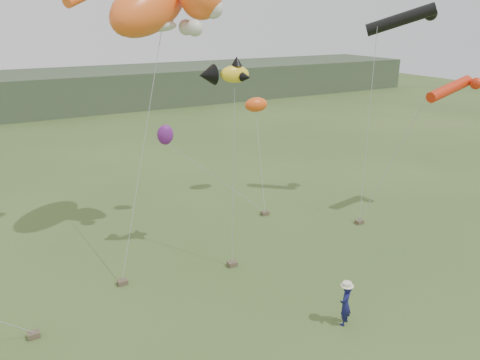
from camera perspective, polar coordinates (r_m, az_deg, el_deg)
name	(u,v)px	position (r m, az deg, el deg)	size (l,w,h in m)	color
ground	(316,317)	(16.89, 9.27, -16.20)	(120.00, 120.00, 0.00)	#385123
headland	(41,93)	(56.15, -23.06, 9.72)	(90.00, 13.00, 4.00)	#2D3D28
festival_attendant	(345,304)	(16.36, 12.73, -14.58)	(0.54, 0.36, 1.49)	#14164B
sandbag_anchors	(220,256)	(20.24, -2.42, -9.20)	(15.61, 5.11, 0.19)	brown
cat_kite	(161,5)	(20.16, -9.62, 20.31)	(5.97, 4.43, 3.41)	orange
fish_kite	(225,74)	(18.13, -1.90, 12.81)	(2.01, 1.37, 1.05)	yellow
tube_kites	(424,45)	(25.47, 21.56, 15.08)	(4.00, 4.71, 4.51)	black
misc_kites	(226,114)	(24.85, -1.66, 8.00)	(6.55, 1.16, 1.84)	#F55516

